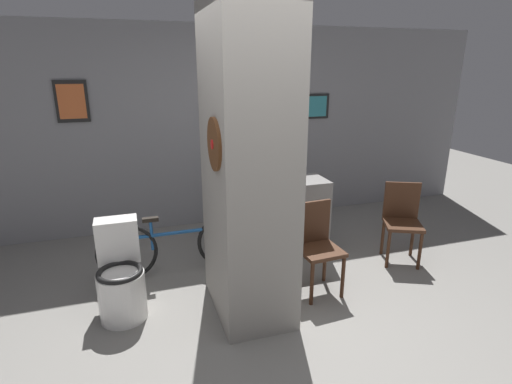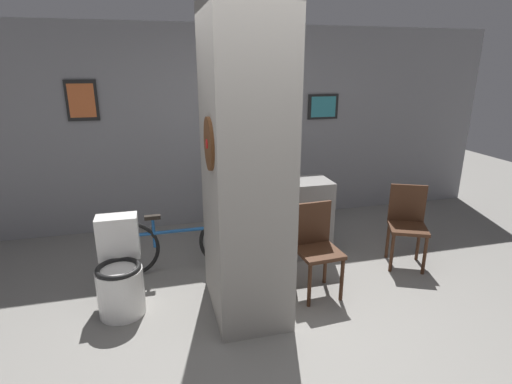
{
  "view_description": "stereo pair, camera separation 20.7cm",
  "coord_description": "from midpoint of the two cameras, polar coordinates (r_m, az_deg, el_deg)",
  "views": [
    {
      "loc": [
        -1.01,
        -2.56,
        2.11
      ],
      "look_at": [
        0.1,
        0.88,
        0.95
      ],
      "focal_mm": 28.0,
      "sensor_mm": 36.0,
      "label": 1
    },
    {
      "loc": [
        -0.81,
        -2.62,
        2.11
      ],
      "look_at": [
        0.1,
        0.88,
        0.95
      ],
      "focal_mm": 28.0,
      "sensor_mm": 36.0,
      "label": 2
    }
  ],
  "objects": [
    {
      "name": "ground_plane",
      "position": [
        3.47,
        1.31,
        -19.75
      ],
      "size": [
        14.0,
        14.0,
        0.0
      ],
      "primitive_type": "plane",
      "color": "gray"
    },
    {
      "name": "wall_back",
      "position": [
        5.36,
        -7.92,
        8.96
      ],
      "size": [
        8.0,
        0.09,
        2.6
      ],
      "color": "gray",
      "rests_on": "ground_plane"
    },
    {
      "name": "chair_by_doorway",
      "position": [
        4.66,
        18.94,
        -3.62
      ],
      "size": [
        0.51,
        0.51,
        0.87
      ],
      "rotation": [
        0.0,
        0.0,
        -0.43
      ],
      "color": "#422616",
      "rests_on": "ground_plane"
    },
    {
      "name": "counter_shelf",
      "position": [
        4.54,
        1.93,
        -3.86
      ],
      "size": [
        1.1,
        0.44,
        0.88
      ],
      "color": "gray",
      "rests_on": "ground_plane"
    },
    {
      "name": "bottle_tall",
      "position": [
        4.4,
        0.18,
        2.78
      ],
      "size": [
        0.08,
        0.08,
        0.26
      ],
      "color": "#19598C",
      "rests_on": "counter_shelf"
    },
    {
      "name": "bottle_short",
      "position": [
        4.28,
        -0.93,
        2.02
      ],
      "size": [
        0.08,
        0.08,
        0.2
      ],
      "color": "olive",
      "rests_on": "counter_shelf"
    },
    {
      "name": "pillar_center",
      "position": [
        3.28,
        -3.01,
        3.46
      ],
      "size": [
        0.64,
        0.96,
        2.6
      ],
      "color": "gray",
      "rests_on": "ground_plane"
    },
    {
      "name": "chair_near_pillar",
      "position": [
        3.85,
        7.1,
        -7.28
      ],
      "size": [
        0.4,
        0.4,
        0.87
      ],
      "rotation": [
        0.0,
        0.0,
        0.06
      ],
      "color": "#422616",
      "rests_on": "ground_plane"
    },
    {
      "name": "toilet",
      "position": [
        3.76,
        -20.28,
        -11.54
      ],
      "size": [
        0.4,
        0.56,
        0.82
      ],
      "color": "white",
      "rests_on": "ground_plane"
    },
    {
      "name": "bicycle",
      "position": [
        4.28,
        -12.45,
        -7.41
      ],
      "size": [
        1.62,
        0.42,
        0.65
      ],
      "color": "black",
      "rests_on": "ground_plane"
    }
  ]
}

